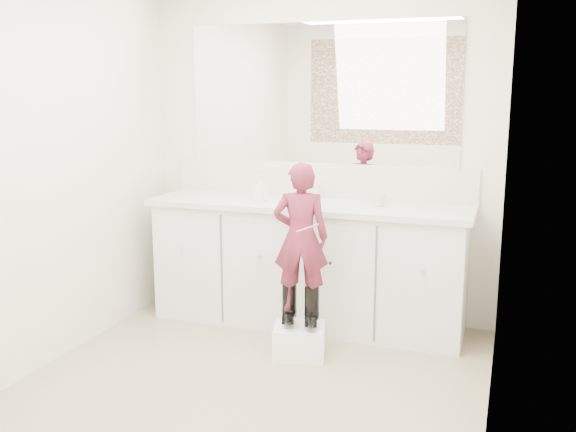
% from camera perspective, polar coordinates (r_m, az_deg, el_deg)
% --- Properties ---
extents(floor, '(3.00, 3.00, 0.00)m').
position_cam_1_polar(floor, '(3.69, -4.29, -15.71)').
color(floor, '#7E6A53').
rests_on(floor, ground).
extents(wall_back, '(2.60, 0.00, 2.60)m').
position_cam_1_polar(wall_back, '(4.73, 2.85, 5.46)').
color(wall_back, beige).
rests_on(wall_back, floor).
extents(wall_front, '(2.60, 0.00, 2.60)m').
position_cam_1_polar(wall_front, '(2.08, -21.68, -2.65)').
color(wall_front, beige).
rests_on(wall_front, floor).
extents(wall_left, '(0.00, 3.00, 3.00)m').
position_cam_1_polar(wall_left, '(4.03, -21.75, 3.71)').
color(wall_left, beige).
rests_on(wall_left, floor).
extents(wall_right, '(0.00, 3.00, 3.00)m').
position_cam_1_polar(wall_right, '(3.05, 18.37, 1.76)').
color(wall_right, beige).
rests_on(wall_right, floor).
extents(vanity_cabinet, '(2.20, 0.55, 0.85)m').
position_cam_1_polar(vanity_cabinet, '(4.61, 1.77, -4.48)').
color(vanity_cabinet, silver).
rests_on(vanity_cabinet, floor).
extents(countertop, '(2.28, 0.58, 0.04)m').
position_cam_1_polar(countertop, '(4.50, 1.75, 0.94)').
color(countertop, beige).
rests_on(countertop, vanity_cabinet).
extents(backsplash, '(2.28, 0.03, 0.25)m').
position_cam_1_polar(backsplash, '(4.74, 2.77, 3.22)').
color(backsplash, beige).
rests_on(backsplash, countertop).
extents(mirror, '(2.00, 0.02, 1.00)m').
position_cam_1_polar(mirror, '(4.69, 2.85, 10.80)').
color(mirror, white).
rests_on(mirror, wall_back).
extents(dot_panel, '(2.00, 0.01, 1.20)m').
position_cam_1_polar(dot_panel, '(2.03, -22.42, 9.85)').
color(dot_panel, '#472819').
rests_on(dot_panel, wall_front).
extents(faucet, '(0.08, 0.08, 0.10)m').
position_cam_1_polar(faucet, '(4.64, 2.37, 2.13)').
color(faucet, silver).
rests_on(faucet, countertop).
extents(cup, '(0.13, 0.13, 0.09)m').
position_cam_1_polar(cup, '(4.41, 8.08, 1.49)').
color(cup, beige).
rests_on(cup, countertop).
extents(soap_bottle, '(0.10, 0.11, 0.18)m').
position_cam_1_polar(soap_bottle, '(4.56, -2.46, 2.50)').
color(soap_bottle, white).
rests_on(soap_bottle, countertop).
extents(step_stool, '(0.37, 0.34, 0.20)m').
position_cam_1_polar(step_stool, '(4.15, 1.01, -11.04)').
color(step_stool, white).
rests_on(step_stool, floor).
extents(boot_left, '(0.14, 0.19, 0.26)m').
position_cam_1_polar(boot_left, '(4.10, 0.11, -7.79)').
color(boot_left, black).
rests_on(boot_left, step_stool).
extents(boot_right, '(0.14, 0.19, 0.26)m').
position_cam_1_polar(boot_right, '(4.06, 2.13, -8.02)').
color(boot_right, black).
rests_on(boot_right, step_stool).
extents(toddler, '(0.39, 0.30, 0.94)m').
position_cam_1_polar(toddler, '(3.96, 1.14, -1.92)').
color(toddler, '#AD3559').
rests_on(toddler, step_stool).
extents(toothbrush, '(0.13, 0.05, 0.06)m').
position_cam_1_polar(toothbrush, '(3.85, 1.76, -1.08)').
color(toothbrush, '#E05793').
rests_on(toothbrush, toddler).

